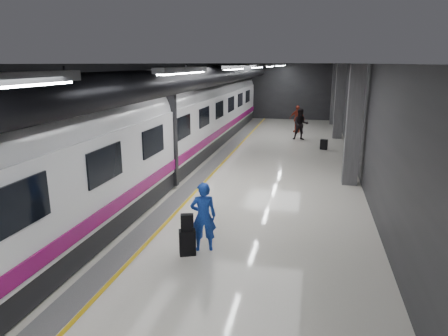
# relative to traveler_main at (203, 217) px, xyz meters

# --- Properties ---
(ground) EXTENTS (40.00, 40.00, 0.00)m
(ground) POSITION_rel_traveler_main_xyz_m (-0.58, 4.69, -0.88)
(ground) COLOR silver
(ground) RESTS_ON ground
(platform_hall) EXTENTS (10.02, 40.02, 4.51)m
(platform_hall) POSITION_rel_traveler_main_xyz_m (-0.87, 5.64, 2.66)
(platform_hall) COLOR black
(platform_hall) RESTS_ON ground
(train) EXTENTS (3.05, 38.00, 4.05)m
(train) POSITION_rel_traveler_main_xyz_m (-3.83, 4.69, 1.19)
(train) COLOR black
(train) RESTS_ON ground
(traveler_main) EXTENTS (0.74, 0.61, 1.76)m
(traveler_main) POSITION_rel_traveler_main_xyz_m (0.00, 0.00, 0.00)
(traveler_main) COLOR blue
(traveler_main) RESTS_ON ground
(suitcase_main) EXTENTS (0.46, 0.38, 0.64)m
(suitcase_main) POSITION_rel_traveler_main_xyz_m (-0.31, -0.35, -0.56)
(suitcase_main) COLOR black
(suitcase_main) RESTS_ON ground
(shoulder_bag) EXTENTS (0.34, 0.25, 0.41)m
(shoulder_bag) POSITION_rel_traveler_main_xyz_m (-0.31, -0.35, -0.04)
(shoulder_bag) COLOR black
(shoulder_bag) RESTS_ON suitcase_main
(traveler_far_a) EXTENTS (0.98, 0.80, 1.88)m
(traveler_far_a) POSITION_rel_traveler_main_xyz_m (1.75, 15.56, 0.06)
(traveler_far_a) COLOR black
(traveler_far_a) RESTS_ON ground
(traveler_far_b) EXTENTS (1.14, 0.73, 1.80)m
(traveler_far_b) POSITION_rel_traveler_main_xyz_m (1.41, 18.33, 0.02)
(traveler_far_b) COLOR maroon
(traveler_far_b) RESTS_ON ground
(suitcase_far) EXTENTS (0.41, 0.32, 0.54)m
(suitcase_far) POSITION_rel_traveler_main_xyz_m (3.12, 12.97, -0.61)
(suitcase_far) COLOR black
(suitcase_far) RESTS_ON ground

